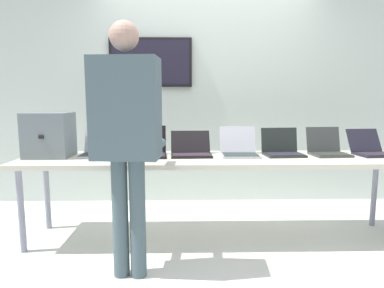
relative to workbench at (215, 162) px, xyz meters
name	(u,v)px	position (x,y,z in m)	size (l,w,h in m)	color
ground	(214,239)	(0.00, 0.00, -0.71)	(8.00, 8.00, 0.04)	silver
back_wall	(205,98)	(-0.02, 1.13, 0.56)	(8.00, 0.11, 2.49)	silver
workbench	(215,162)	(0.00, 0.00, 0.00)	(3.38, 0.70, 0.74)	beige
equipment_box	(49,135)	(-1.45, 0.05, 0.24)	(0.37, 0.33, 0.39)	slate
laptop_station_0	(102,149)	(-1.01, 0.11, 0.10)	(0.36, 0.34, 0.25)	#AFADBB
laptop_station_1	(146,149)	(-0.61, 0.07, 0.11)	(0.38, 0.33, 0.26)	black
laptop_station_2	(191,150)	(-0.21, 0.09, 0.10)	(0.37, 0.35, 0.21)	black
laptop_station_3	(239,149)	(0.22, 0.09, 0.10)	(0.33, 0.37, 0.25)	#B0AFB8
laptop_station_4	(282,149)	(0.62, 0.09, 0.10)	(0.36, 0.30, 0.24)	#222826
laptop_station_5	(327,149)	(1.03, 0.10, 0.10)	(0.34, 0.32, 0.25)	#3A3D3D
laptop_station_6	(371,149)	(1.43, 0.10, 0.10)	(0.34, 0.38, 0.22)	#21202D
person	(127,127)	(-0.66, -0.62, 0.37)	(0.47, 0.61, 1.74)	#495D63
paper_sheet	(109,161)	(-0.89, -0.17, 0.05)	(0.22, 0.30, 0.00)	white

